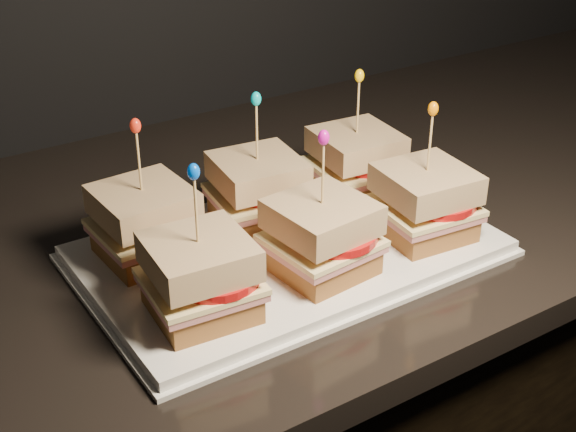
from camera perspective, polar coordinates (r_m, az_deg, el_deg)
granite_slab at (r=1.04m, az=-3.63°, el=-0.86°), size 2.54×0.72×0.03m
platter at (r=0.94m, az=0.00°, el=-2.46°), size 0.46×0.29×0.02m
platter_rim at (r=0.94m, az=0.00°, el=-2.77°), size 0.47×0.30×0.01m
sandwich_0_bread_bot at (r=0.92m, az=-9.99°, el=-2.02°), size 0.10×0.10×0.03m
sandwich_0_ham at (r=0.91m, az=-10.08°, el=-1.08°), size 0.11×0.11×0.01m
sandwich_0_cheese at (r=0.91m, az=-10.12°, el=-0.70°), size 0.11×0.11×0.01m
sandwich_0_tomato at (r=0.91m, az=-9.31°, el=-0.24°), size 0.10×0.10×0.01m
sandwich_0_bread_top at (r=0.90m, az=-10.27°, el=0.90°), size 0.10×0.10×0.03m
sandwich_0_pick at (r=0.88m, az=-10.53°, el=3.61°), size 0.00×0.00×0.09m
sandwich_0_frill at (r=0.86m, az=-10.80°, el=6.33°), size 0.01×0.01×0.02m
sandwich_1_bread_bot at (r=0.98m, az=-2.12°, el=0.36°), size 0.11×0.11×0.03m
sandwich_1_ham at (r=0.97m, az=-2.14°, el=1.26°), size 0.12×0.11×0.01m
sandwich_1_cheese at (r=0.97m, az=-2.15°, el=1.63°), size 0.12×0.12×0.01m
sandwich_1_tomato at (r=0.96m, az=-1.36°, el=2.06°), size 0.10×0.10×0.01m
sandwich_1_bread_top at (r=0.95m, az=-2.18°, el=3.16°), size 0.11×0.11×0.03m
sandwich_1_pick at (r=0.94m, az=-2.23°, el=5.75°), size 0.00×0.00×0.09m
sandwich_1_frill at (r=0.92m, az=-2.28°, el=8.33°), size 0.01×0.01×0.02m
sandwich_2_bread_bot at (r=1.05m, az=4.76°, el=2.43°), size 0.10×0.10×0.03m
sandwich_2_ham at (r=1.05m, az=4.80°, el=3.28°), size 0.11×0.11×0.01m
sandwich_2_cheese at (r=1.04m, az=4.82°, el=3.63°), size 0.12×0.11×0.01m
sandwich_2_tomato at (r=1.04m, az=5.56°, el=4.03°), size 0.10×0.10×0.01m
sandwich_2_bread_top at (r=1.03m, az=4.88°, el=5.08°), size 0.11×0.11×0.03m
sandwich_2_pick at (r=1.01m, az=4.99°, el=7.50°), size 0.00×0.00×0.09m
sandwich_2_frill at (r=1.00m, az=5.10°, el=9.91°), size 0.01×0.01×0.02m
sandwich_3_bread_bot at (r=0.82m, az=-6.16°, el=-6.03°), size 0.10×0.10×0.03m
sandwich_3_ham at (r=0.81m, az=-6.22°, el=-5.02°), size 0.11×0.11×0.01m
sandwich_3_cheese at (r=0.81m, az=-6.25°, el=-4.61°), size 0.12×0.11×0.01m
sandwich_3_tomato at (r=0.80m, az=-5.32°, el=-4.11°), size 0.10×0.10×0.01m
sandwich_3_bread_top at (r=0.79m, az=-6.36°, el=-2.86°), size 0.11×0.11×0.03m
sandwich_3_pick at (r=0.77m, az=-6.54°, el=0.11°), size 0.00×0.00×0.09m
sandwich_3_frill at (r=0.75m, az=-6.73°, el=3.15°), size 0.01×0.01×0.02m
sandwich_4_bread_bot at (r=0.88m, az=2.36°, el=-3.09°), size 0.11×0.11×0.03m
sandwich_4_ham at (r=0.87m, az=2.38°, el=-2.12°), size 0.12×0.11×0.01m
sandwich_4_cheese at (r=0.87m, az=2.39°, el=-1.72°), size 0.12×0.11×0.01m
sandwich_4_tomato at (r=0.87m, az=3.28°, el=-1.24°), size 0.10×0.10×0.01m
sandwich_4_bread_top at (r=0.86m, az=2.43°, el=-0.06°), size 0.11×0.11×0.03m
sandwich_4_pick at (r=0.83m, az=2.49°, el=2.75°), size 0.00×0.00×0.09m
sandwich_4_frill at (r=0.82m, az=2.56°, el=5.60°), size 0.01×0.01×0.02m
sandwich_5_bread_bot at (r=0.96m, az=9.55°, el=-0.53°), size 0.10×0.10×0.03m
sandwich_5_ham at (r=0.96m, az=9.63°, el=0.38°), size 0.11×0.11×0.01m
sandwich_5_cheese at (r=0.95m, az=9.66°, el=0.75°), size 0.12×0.11×0.01m
sandwich_5_tomato at (r=0.95m, az=10.48°, el=1.19°), size 0.10×0.10×0.01m
sandwich_5_bread_top at (r=0.94m, az=9.80°, el=2.30°), size 0.11×0.11×0.03m
sandwich_5_pick at (r=0.92m, az=10.04°, el=4.90°), size 0.00×0.00×0.09m
sandwich_5_frill at (r=0.90m, az=10.28°, el=7.51°), size 0.01×0.01×0.02m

